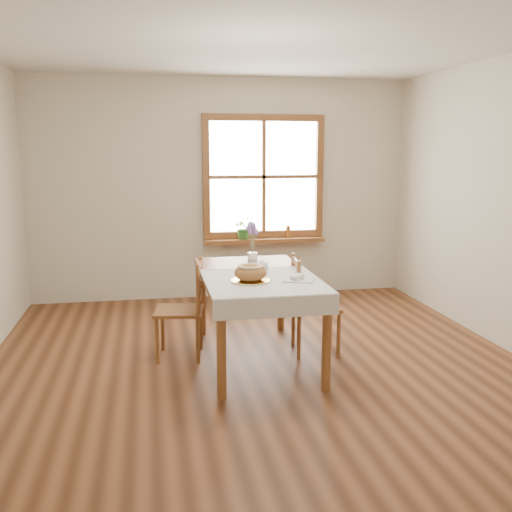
{
  "coord_description": "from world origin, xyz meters",
  "views": [
    {
      "loc": [
        -0.86,
        -4.27,
        1.77
      ],
      "look_at": [
        0.0,
        0.3,
        0.9
      ],
      "focal_mm": 40.0,
      "sensor_mm": 36.0,
      "label": 1
    }
  ],
  "objects_px": {
    "chair_right": "(316,305)",
    "flower_vase": "(253,259)",
    "bread_plate": "(250,281)",
    "dining_table": "(256,284)",
    "chair_left": "(179,309)"
  },
  "relations": [
    {
      "from": "chair_left",
      "to": "bread_plate",
      "type": "height_order",
      "value": "chair_left"
    },
    {
      "from": "chair_right",
      "to": "bread_plate",
      "type": "distance_m",
      "value": 0.85
    },
    {
      "from": "bread_plate",
      "to": "flower_vase",
      "type": "xyz_separation_m",
      "value": [
        0.15,
        0.73,
        0.03
      ]
    },
    {
      "from": "chair_left",
      "to": "flower_vase",
      "type": "relative_size",
      "value": 8.59
    },
    {
      "from": "chair_right",
      "to": "bread_plate",
      "type": "relative_size",
      "value": 2.93
    },
    {
      "from": "chair_right",
      "to": "chair_left",
      "type": "bearing_deg",
      "value": 91.79
    },
    {
      "from": "flower_vase",
      "to": "bread_plate",
      "type": "bearing_deg",
      "value": -101.55
    },
    {
      "from": "dining_table",
      "to": "bread_plate",
      "type": "relative_size",
      "value": 5.46
    },
    {
      "from": "flower_vase",
      "to": "dining_table",
      "type": "bearing_deg",
      "value": -96.14
    },
    {
      "from": "chair_right",
      "to": "flower_vase",
      "type": "height_order",
      "value": "chair_right"
    },
    {
      "from": "chair_left",
      "to": "chair_right",
      "type": "xyz_separation_m",
      "value": [
        1.19,
        -0.09,
        0.01
      ]
    },
    {
      "from": "chair_left",
      "to": "flower_vase",
      "type": "bearing_deg",
      "value": 116.5
    },
    {
      "from": "dining_table",
      "to": "bread_plate",
      "type": "bearing_deg",
      "value": -107.78
    },
    {
      "from": "dining_table",
      "to": "chair_right",
      "type": "xyz_separation_m",
      "value": [
        0.55,
        0.09,
        -0.23
      ]
    },
    {
      "from": "chair_right",
      "to": "bread_plate",
      "type": "xyz_separation_m",
      "value": [
        -0.66,
        -0.42,
        0.34
      ]
    }
  ]
}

